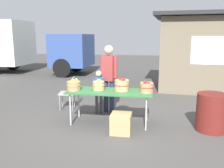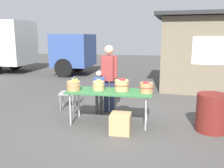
{
  "view_description": "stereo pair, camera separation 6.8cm",
  "coord_description": "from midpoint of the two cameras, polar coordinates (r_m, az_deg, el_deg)",
  "views": [
    {
      "loc": [
        0.95,
        -5.14,
        1.96
      ],
      "look_at": [
        0.0,
        0.3,
        0.85
      ],
      "focal_mm": 38.41,
      "sensor_mm": 36.0,
      "label": 1
    },
    {
      "loc": [
        1.02,
        -5.13,
        1.96
      ],
      "look_at": [
        0.0,
        0.3,
        0.85
      ],
      "focal_mm": 38.41,
      "sensor_mm": 36.0,
      "label": 2
    }
  ],
  "objects": [
    {
      "name": "ground_plane",
      "position": [
        5.58,
        -0.22,
        -9.19
      ],
      "size": [
        40.0,
        40.0,
        0.0
      ],
      "primitive_type": "plane",
      "color": "#474442"
    },
    {
      "name": "market_table",
      "position": [
        5.38,
        -0.23,
        -2.13
      ],
      "size": [
        1.9,
        0.76,
        0.75
      ],
      "color": "#2D6B38",
      "rests_on": "ground"
    },
    {
      "name": "apple_basket_green_0",
      "position": [
        5.48,
        -8.78,
        -0.28
      ],
      "size": [
        0.32,
        0.32,
        0.26
      ],
      "color": "#A87F51",
      "rests_on": "market_table"
    },
    {
      "name": "apple_basket_green_1",
      "position": [
        5.44,
        -2.87,
        -0.3
      ],
      "size": [
        0.28,
        0.28,
        0.26
      ],
      "color": "tan",
      "rests_on": "market_table"
    },
    {
      "name": "apple_basket_red_0",
      "position": [
        5.37,
        2.69,
        -0.19
      ],
      "size": [
        0.34,
        0.34,
        0.3
      ],
      "color": "tan",
      "rests_on": "market_table"
    },
    {
      "name": "apple_basket_red_1",
      "position": [
        5.25,
        8.57,
        -0.8
      ],
      "size": [
        0.31,
        0.31,
        0.26
      ],
      "color": "#A87F51",
      "rests_on": "market_table"
    },
    {
      "name": "vendor_adult",
      "position": [
        6.08,
        -0.39,
        2.48
      ],
      "size": [
        0.44,
        0.31,
        1.73
      ],
      "rotation": [
        0.0,
        0.0,
        2.86
      ],
      "color": "#262D4C",
      "rests_on": "ground"
    },
    {
      "name": "child_customer",
      "position": [
        6.07,
        -2.8,
        -1.1
      ],
      "size": [
        0.28,
        0.21,
        1.11
      ],
      "rotation": [
        0.0,
        0.0,
        3.51
      ],
      "color": "#3F3F3F",
      "rests_on": "ground"
    },
    {
      "name": "box_truck",
      "position": [
        14.23,
        -22.76,
        8.58
      ],
      "size": [
        7.76,
        2.39,
        2.75
      ],
      "rotation": [
        0.0,
        0.0,
        -0.03
      ],
      "color": "silver",
      "rests_on": "ground"
    },
    {
      "name": "food_kiosk",
      "position": [
        9.51,
        21.36,
        7.12
      ],
      "size": [
        3.73,
        3.18,
        2.74
      ],
      "rotation": [
        0.0,
        0.0,
        -0.08
      ],
      "color": "#726651",
      "rests_on": "ground"
    },
    {
      "name": "folding_chair",
      "position": [
        6.58,
        -9.69,
        -1.54
      ],
      "size": [
        0.46,
        0.46,
        0.86
      ],
      "rotation": [
        0.0,
        0.0,
        4.88
      ],
      "color": "#99999E",
      "rests_on": "ground"
    },
    {
      "name": "trash_barrel",
      "position": [
        5.43,
        23.03,
        -6.31
      ],
      "size": [
        0.64,
        0.64,
        0.79
      ],
      "primitive_type": "cylinder",
      "color": "maroon",
      "rests_on": "ground"
    },
    {
      "name": "produce_crate",
      "position": [
        4.96,
        2.44,
        -9.34
      ],
      "size": [
        0.41,
        0.41,
        0.41
      ],
      "primitive_type": "cube",
      "color": "tan",
      "rests_on": "ground"
    }
  ]
}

